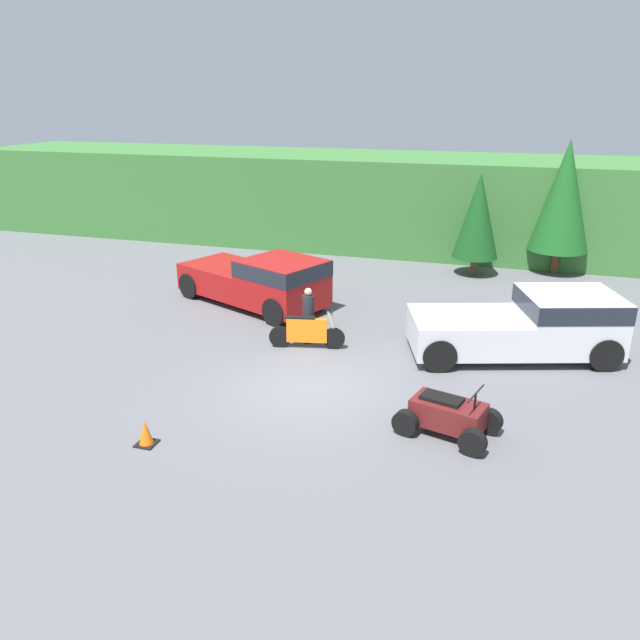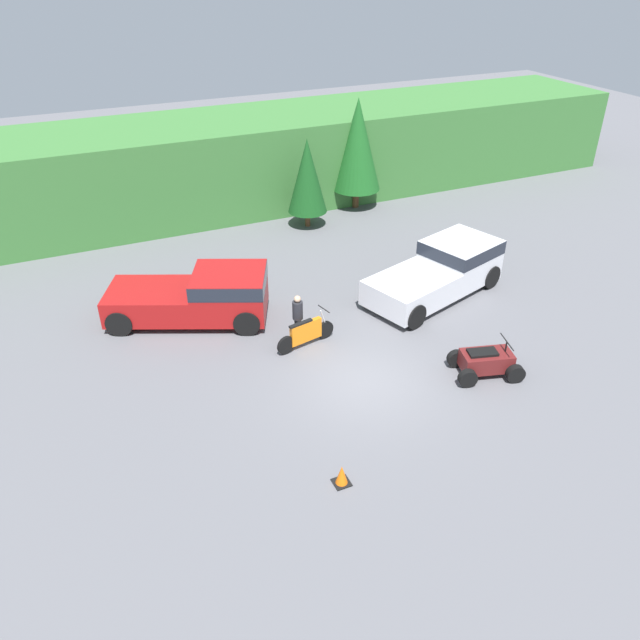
# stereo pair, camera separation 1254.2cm
# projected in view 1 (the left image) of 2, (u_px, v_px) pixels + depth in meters

# --- Properties ---
(ground_plane) EXTENTS (80.00, 80.00, 0.00)m
(ground_plane) POSITION_uv_depth(u_px,v_px,m) (309.00, 389.00, 15.45)
(ground_plane) COLOR #5B5B60
(hillside_backdrop) EXTENTS (44.00, 6.00, 4.14)m
(hillside_backdrop) POSITION_uv_depth(u_px,v_px,m) (413.00, 202.00, 29.10)
(hillside_backdrop) COLOR #387033
(hillside_backdrop) RESTS_ON ground_plane
(tree_left) EXTENTS (1.78, 1.78, 4.04)m
(tree_left) POSITION_uv_depth(u_px,v_px,m) (478.00, 216.00, 24.26)
(tree_left) COLOR brown
(tree_left) RESTS_ON ground_plane
(tree_mid_left) EXTENTS (2.31, 2.31, 5.26)m
(tree_mid_left) POSITION_uv_depth(u_px,v_px,m) (564.00, 196.00, 24.28)
(tree_mid_left) COLOR brown
(tree_mid_left) RESTS_ON ground_plane
(pickup_truck_red) EXTENTS (5.86, 4.22, 1.79)m
(pickup_truck_red) POSITION_uv_depth(u_px,v_px,m) (262.00, 279.00, 21.03)
(pickup_truck_red) COLOR maroon
(pickup_truck_red) RESTS_ON ground_plane
(pickup_truck_second) EXTENTS (5.95, 3.79, 1.79)m
(pickup_truck_second) POSITION_uv_depth(u_px,v_px,m) (531.00, 323.00, 17.09)
(pickup_truck_second) COLOR silver
(pickup_truck_second) RESTS_ON ground_plane
(dirt_bike) EXTENTS (2.15, 0.73, 1.16)m
(dirt_bike) POSITION_uv_depth(u_px,v_px,m) (307.00, 332.00, 17.76)
(dirt_bike) COLOR black
(dirt_bike) RESTS_ON ground_plane
(quad_atv) EXTENTS (2.31, 1.75, 1.13)m
(quad_atv) POSITION_uv_depth(u_px,v_px,m) (448.00, 416.00, 13.28)
(quad_atv) COLOR black
(quad_atv) RESTS_ON ground_plane
(rider_person) EXTENTS (0.36, 0.37, 1.66)m
(rider_person) POSITION_uv_depth(u_px,v_px,m) (308.00, 313.00, 18.03)
(rider_person) COLOR black
(rider_person) RESTS_ON ground_plane
(traffic_cone) EXTENTS (0.42, 0.42, 0.55)m
(traffic_cone) POSITION_uv_depth(u_px,v_px,m) (146.00, 434.00, 12.95)
(traffic_cone) COLOR black
(traffic_cone) RESTS_ON ground_plane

